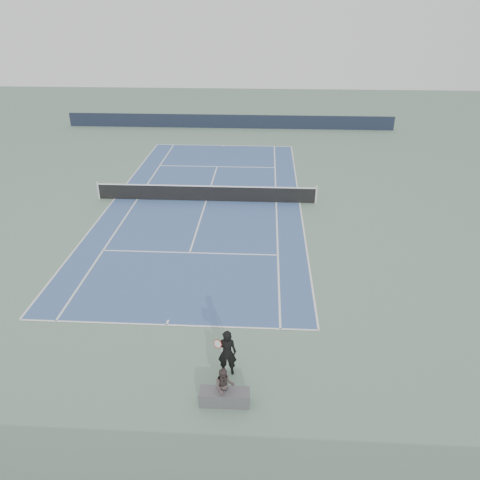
# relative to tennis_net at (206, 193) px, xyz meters

# --- Properties ---
(ground) EXTENTS (80.00, 80.00, 0.00)m
(ground) POSITION_rel_tennis_net_xyz_m (0.00, 0.00, -0.50)
(ground) COLOR slate
(court_surface) EXTENTS (10.97, 23.77, 0.01)m
(court_surface) POSITION_rel_tennis_net_xyz_m (0.00, 0.00, -0.50)
(court_surface) COLOR #3A578B
(court_surface) RESTS_ON ground
(tennis_net) EXTENTS (12.90, 0.10, 1.07)m
(tennis_net) POSITION_rel_tennis_net_xyz_m (0.00, 0.00, 0.00)
(tennis_net) COLOR silver
(tennis_net) RESTS_ON ground
(windscreen_far) EXTENTS (30.00, 0.25, 1.20)m
(windscreen_far) POSITION_rel_tennis_net_xyz_m (0.00, 17.88, 0.10)
(windscreen_far) COLOR black
(windscreen_far) RESTS_ON ground
(tennis_player) EXTENTS (0.76, 0.45, 1.64)m
(tennis_player) POSITION_rel_tennis_net_xyz_m (2.39, -14.18, 0.32)
(tennis_player) COLOR black
(tennis_player) RESTS_ON ground
(tennis_ball) EXTENTS (0.06, 0.06, 0.06)m
(tennis_ball) POSITION_rel_tennis_net_xyz_m (2.32, -14.66, -0.47)
(tennis_ball) COLOR #D0E72F
(tennis_ball) RESTS_ON ground
(spectator_bench) EXTENTS (1.52, 0.76, 1.26)m
(spectator_bench) POSITION_rel_tennis_net_xyz_m (2.42, -15.44, -0.06)
(spectator_bench) COLOR #4C4B50
(spectator_bench) RESTS_ON ground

